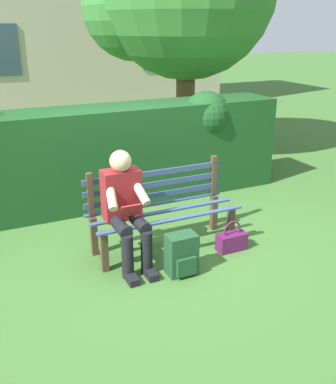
% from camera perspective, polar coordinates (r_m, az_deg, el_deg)
% --- Properties ---
extents(ground, '(60.00, 60.00, 0.00)m').
position_cam_1_polar(ground, '(4.90, -0.50, -7.32)').
color(ground, '#3D6B2D').
extents(park_bench, '(1.64, 0.53, 0.91)m').
position_cam_1_polar(park_bench, '(4.77, -0.95, -2.04)').
color(park_bench, '#4C3828').
rests_on(park_bench, ground).
extents(person_seated, '(0.44, 0.73, 1.18)m').
position_cam_1_polar(person_seated, '(4.38, -5.60, -1.86)').
color(person_seated, maroon).
rests_on(person_seated, ground).
extents(hedge_backdrop, '(5.16, 0.83, 1.47)m').
position_cam_1_polar(hedge_backdrop, '(5.97, -8.36, 5.02)').
color(hedge_backdrop, '#19471E').
rests_on(hedge_backdrop, ground).
extents(backpack, '(0.30, 0.27, 0.42)m').
position_cam_1_polar(backpack, '(4.34, 1.79, -8.20)').
color(backpack, '#1E4728').
rests_on(backpack, ground).
extents(handbag, '(0.33, 0.16, 0.35)m').
position_cam_1_polar(handbag, '(4.86, 8.35, -6.35)').
color(handbag, '#59194C').
rests_on(handbag, ground).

